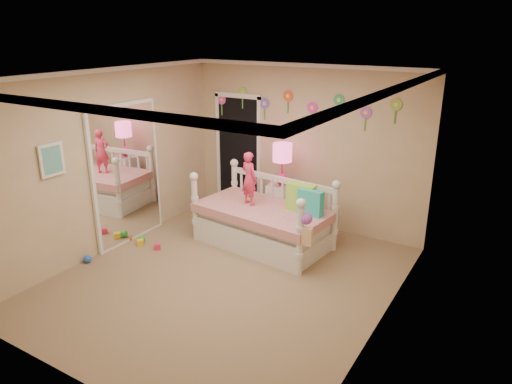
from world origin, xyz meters
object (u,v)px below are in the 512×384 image
Objects in this scene: daybed at (263,211)px; child at (249,178)px; table_lamp at (282,158)px; nightstand at (281,206)px.

daybed is 0.52m from child.
table_lamp is (0.17, 0.72, 0.17)m from child.
child is at bearing -112.93° from nightstand.
table_lamp is at bearing 80.10° from nightstand.
daybed reaches higher than nightstand.
child reaches higher than daybed.
child reaches higher than table_lamp.
table_lamp is at bearing 102.15° from daybed.
daybed is at bearing -162.47° from child.
table_lamp reaches higher than daybed.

